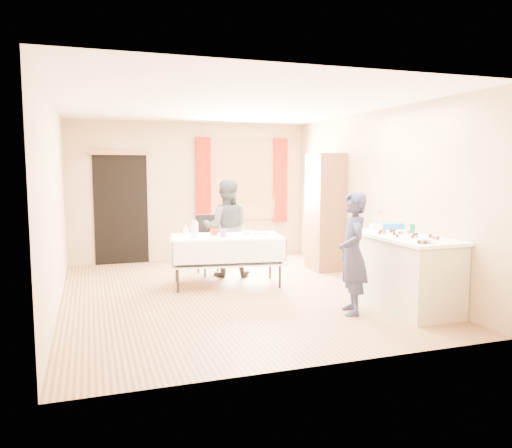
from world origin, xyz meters
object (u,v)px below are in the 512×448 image
object	(u,v)px
cabinet	(325,212)
girl	(353,253)
counter	(404,271)
chair	(211,256)
party_table	(227,256)
woman	(226,228)

from	to	relation	value
cabinet	girl	world-z (taller)	cabinet
counter	chair	xyz separation A→B (m)	(-1.85, 2.70, -0.16)
cabinet	party_table	world-z (taller)	cabinet
woman	party_table	bearing A→B (deg)	91.93
chair	counter	bearing A→B (deg)	-61.80
counter	woman	xyz separation A→B (m)	(-1.64, 2.48, 0.33)
counter	woman	bearing A→B (deg)	123.57
cabinet	woman	distance (m)	1.76
counter	party_table	xyz separation A→B (m)	(-1.81, 1.83, -0.01)
cabinet	woman	world-z (taller)	cabinet
chair	party_table	bearing A→B (deg)	-93.69
counter	party_table	size ratio (longest dim) A/B	0.91
party_table	woman	size ratio (longest dim) A/B	1.11
chair	girl	size ratio (longest dim) A/B	0.66
party_table	woman	bearing A→B (deg)	82.99
party_table	chair	world-z (taller)	chair
counter	girl	distance (m)	0.81
cabinet	counter	bearing A→B (deg)	-92.36
counter	chair	distance (m)	3.28
chair	woman	size ratio (longest dim) A/B	0.62
cabinet	party_table	bearing A→B (deg)	-162.83
counter	cabinet	bearing A→B (deg)	87.64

